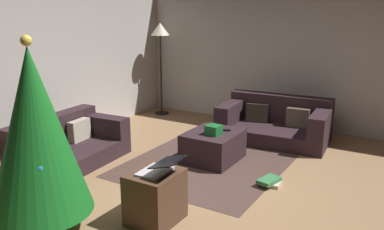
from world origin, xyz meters
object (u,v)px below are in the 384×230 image
Objects in this scene: gift_box at (214,130)px; corner_lamp at (160,36)px; tv_remote at (225,130)px; book_stack at (270,182)px; couch_left at (66,145)px; laptop at (160,168)px; couch_right at (275,123)px; christmas_tree at (36,132)px; side_table at (155,197)px; ottoman at (213,146)px.

corner_lamp is (1.83, 2.17, 1.07)m from gift_box.
tv_remote is at bearing -12.73° from gift_box.
book_stack is 0.18× the size of corner_lamp.
couch_left is 2.16m from laptop.
couch_right is 5.32× the size of book_stack.
christmas_tree reaches higher than side_table.
couch_left is 4.85× the size of book_stack.
couch_left is at bearing 100.31° from tv_remote.
couch_right is 3.15m from laptop.
gift_box is 1.71m from side_table.
ottoman is (-1.36, 0.43, -0.06)m from couch_right.
ottoman is 1.80m from side_table.
couch_left is 2.20m from tv_remote.
side_table is at bearing -171.76° from gift_box.
ottoman is 4.94× the size of tv_remote.
christmas_tree reaches higher than tv_remote.
side_table is at bearing 153.59° from book_stack.
tv_remote is at bearing 7.42° from laptop.
couch_right is 1.27m from tv_remote.
laptop is 1.28× the size of book_stack.
tv_remote is (0.23, -0.05, -0.06)m from gift_box.
laptop reaches higher than tv_remote.
gift_box is (-0.09, -0.06, 0.27)m from ottoman.
ottoman is at bearing 9.56° from side_table.
book_stack is (-0.29, -0.94, -0.43)m from gift_box.
christmas_tree is (-2.48, 0.49, 0.79)m from ottoman.
laptop is at bearing -144.87° from corner_lamp.
gift_box is at bearing -130.19° from corner_lamp.
side_table reaches higher than ottoman.
side_table is at bearing 160.36° from tv_remote.
couch_left reaches higher than gift_box.
couch_left is at bearing 105.80° from book_stack.
gift_box reaches higher than ottoman.
couch_left is 2.03m from gift_box.
couch_right reaches higher than ottoman.
book_stack is at bearing -35.33° from christmas_tree.
side_table is (-1.92, -0.19, -0.16)m from tv_remote.
couch_left is 3.18m from corner_lamp.
couch_left is at bearing 72.65° from laptop.
christmas_tree is 1.03× the size of corner_lamp.
christmas_tree reaches higher than ottoman.
book_stack is at bearing 103.62° from couch_right.
ottoman is 4.26× the size of gift_box.
couch_right is at bearing 135.87° from couch_left.
side_table reaches higher than tv_remote.
christmas_tree is 2.74m from book_stack.
ottoman is 1.50× the size of side_table.
side_table reaches higher than book_stack.
ottoman reaches higher than book_stack.
christmas_tree is 1.29m from side_table.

